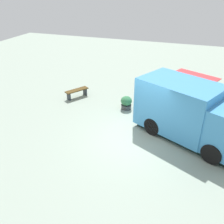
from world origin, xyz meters
The scene contains 4 objects.
ground_plane centered at (0.00, 0.00, 0.00)m, with size 40.00×40.00×0.00m, color #92A393.
food_truck centered at (-2.18, -0.98, 1.21)m, with size 5.30×4.27×2.51m.
planter_flowering_near centered at (1.22, -2.72, 0.38)m, with size 0.61×0.61×0.75m.
plaza_bench centered at (4.49, -3.19, 0.37)m, with size 1.10×1.43×0.50m.
Camera 1 is at (-2.08, 9.09, 6.36)m, focal length 39.60 mm.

